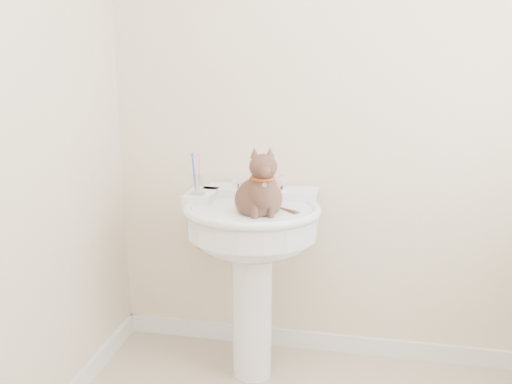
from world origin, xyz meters
The scene contains 8 objects.
wall_back centered at (0.00, 1.10, 1.25)m, with size 2.20×0.00×2.50m, color beige, non-canonical shape.
wall_front centered at (0.00, -1.10, 1.25)m, with size 2.20×0.00×2.50m, color beige, non-canonical shape.
baseboard_back centered at (0.00, 1.09, 0.04)m, with size 2.20×0.02×0.09m, color white.
pedestal_sink centered at (-0.37, 0.81, 0.67)m, with size 0.62×0.61×0.86m.
faucet centered at (-0.36, 0.96, 0.90)m, with size 0.28×0.12×0.14m.
soap_bar centered at (-0.30, 1.05, 0.87)m, with size 0.09×0.06×0.03m, color #E24D35.
toothbrush_cup centered at (-0.62, 0.83, 0.91)m, with size 0.07×0.07×0.19m.
cat centered at (-0.32, 0.74, 0.90)m, with size 0.22×0.28×0.41m.
Camera 1 is at (0.13, -1.54, 1.52)m, focal length 40.00 mm.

